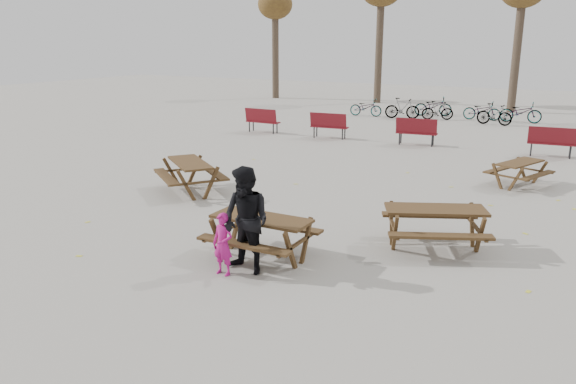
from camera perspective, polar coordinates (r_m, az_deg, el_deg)
The scene contains 13 objects.
ground at distance 10.27m, azimuth -2.68°, elevation -6.69°, with size 80.00×80.00×0.00m, color gray.
main_picnic_table at distance 10.07m, azimuth -2.73°, elevation -3.59°, with size 1.80×1.45×0.78m.
food_tray at distance 9.94m, azimuth -3.32°, elevation -2.61°, with size 0.18×0.11×0.04m, color silver.
bread_roll at distance 9.92m, azimuth -3.33°, elevation -2.37°, with size 0.14×0.06×0.05m, color tan.
soda_bottle at distance 9.86m, azimuth -3.72°, elevation -2.42°, with size 0.07×0.07×0.17m.
child at distance 9.45m, azimuth -6.62°, elevation -5.29°, with size 0.39×0.26×1.07m, color #B61677.
adult at distance 9.39m, azimuth -4.27°, elevation -2.93°, with size 0.89×0.69×1.82m, color black.
picnic_table_east at distance 10.94m, azimuth 14.65°, elevation -3.59°, with size 1.84×1.49×0.79m, color #382414, non-canonical shape.
picnic_table_north at distance 14.67m, azimuth -9.87°, elevation 1.52°, with size 1.88×1.52×0.81m, color #382414, non-canonical shape.
picnic_table_far at distance 16.33m, azimuth 22.40°, elevation 1.72°, with size 1.55×1.25×0.67m, color #382414, non-canonical shape.
park_bench_row at distance 21.86m, azimuth 9.43°, elevation 6.33°, with size 12.71×0.84×1.03m.
bicycle_row at distance 28.99m, azimuth 16.13°, elevation 8.04°, with size 9.10×2.80×1.02m.
fallen_leaves at distance 12.15m, azimuth 5.47°, elevation -3.19°, with size 11.00×11.00×0.01m, color gold, non-canonical shape.
Camera 1 is at (4.97, -8.13, 3.84)m, focal length 35.00 mm.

